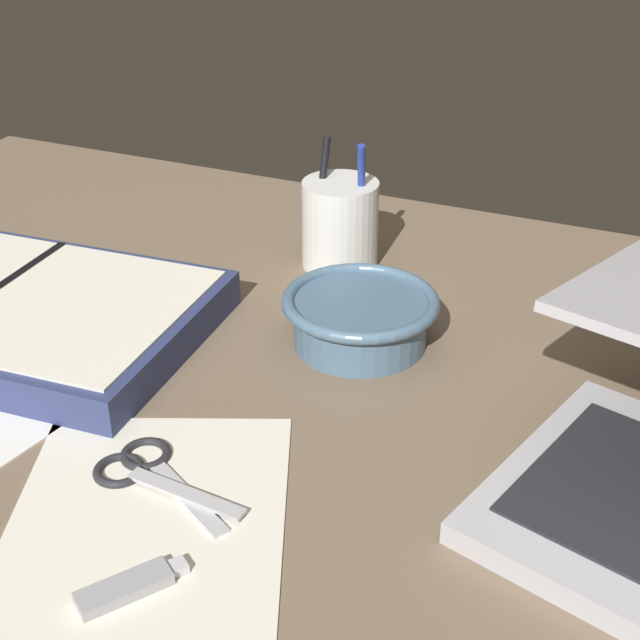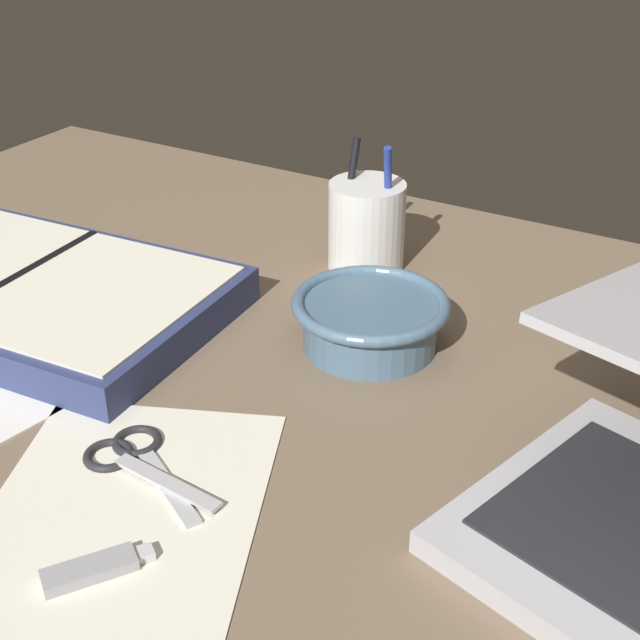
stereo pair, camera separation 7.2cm
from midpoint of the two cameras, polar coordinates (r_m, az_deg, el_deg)
desk_top at (r=72.75cm, az=-0.35°, el=-7.26°), size 140.00×100.00×2.00cm
bowl at (r=81.03cm, az=5.78°, el=-0.03°), size 14.39×14.39×4.96cm
pen_cup at (r=94.99cm, az=5.18°, el=6.01°), size 8.11×8.11×14.22cm
planner at (r=90.97cm, az=-16.27°, el=1.73°), size 40.79×26.55×3.98cm
scissors at (r=68.82cm, az=-8.92°, el=-8.76°), size 12.86×7.73×0.80cm
paper_sheet_front at (r=63.55cm, az=-9.68°, el=-12.98°), size 28.50×33.13×0.16cm
usb_drive at (r=60.16cm, az=-10.89°, el=-15.56°), size 5.37×6.85×1.00cm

